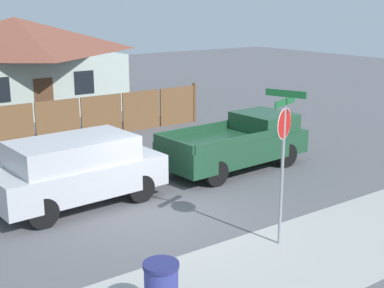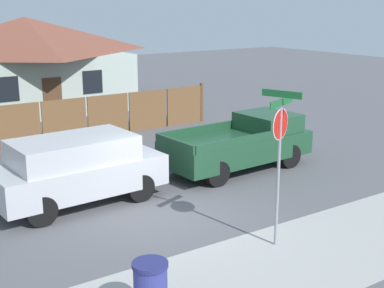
{
  "view_description": "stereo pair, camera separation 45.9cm",
  "coord_description": "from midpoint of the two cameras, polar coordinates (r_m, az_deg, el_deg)",
  "views": [
    {
      "loc": [
        -7.07,
        -10.72,
        5.3
      ],
      "look_at": [
        1.17,
        0.65,
        1.6
      ],
      "focal_mm": 50.0,
      "sensor_mm": 36.0,
      "label": 1
    },
    {
      "loc": [
        -6.69,
        -10.98,
        5.3
      ],
      "look_at": [
        1.17,
        0.65,
        1.6
      ],
      "focal_mm": 50.0,
      "sensor_mm": 36.0,
      "label": 2
    }
  ],
  "objects": [
    {
      "name": "sidewalk_strip",
      "position": [
        11.31,
        6.87,
        -13.27
      ],
      "size": [
        36.0,
        3.2,
        0.01
      ],
      "color": "#A3A39E",
      "rests_on": "ground"
    },
    {
      "name": "house",
      "position": [
        28.63,
        -18.57,
        8.23
      ],
      "size": [
        9.71,
        7.29,
        4.66
      ],
      "color": "#B2C1B7",
      "rests_on": "ground"
    },
    {
      "name": "wooden_fence",
      "position": [
        21.57,
        -14.68,
        2.35
      ],
      "size": [
        13.3,
        0.12,
        1.78
      ],
      "color": "brown",
      "rests_on": "ground"
    },
    {
      "name": "red_suv",
      "position": [
        14.67,
        -13.08,
        -2.63
      ],
      "size": [
        4.68,
        2.21,
        1.86
      ],
      "rotation": [
        0.0,
        0.0,
        0.05
      ],
      "color": "#B7B7BC",
      "rests_on": "ground"
    },
    {
      "name": "orange_pickup",
      "position": [
        17.62,
        4.26,
        0.13
      ],
      "size": [
        5.15,
        2.3,
        1.72
      ],
      "rotation": [
        0.0,
        0.0,
        0.05
      ],
      "color": "#1E472D",
      "rests_on": "ground"
    },
    {
      "name": "stop_sign",
      "position": [
        11.7,
        8.63,
        0.32
      ],
      "size": [
        0.97,
        0.87,
        3.53
      ],
      "rotation": [
        0.0,
        0.0,
        0.36
      ],
      "color": "gray",
      "rests_on": "ground"
    },
    {
      "name": "ground_plane",
      "position": [
        13.9,
        -3.31,
        -7.68
      ],
      "size": [
        80.0,
        80.0,
        0.0
      ],
      "primitive_type": "plane",
      "color": "#56565B"
    }
  ]
}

